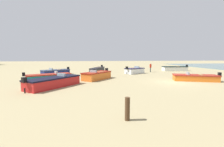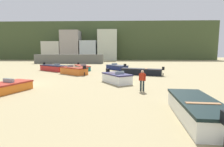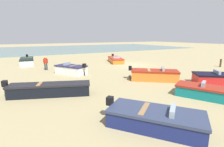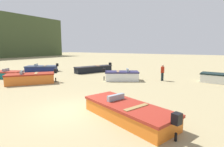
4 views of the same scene
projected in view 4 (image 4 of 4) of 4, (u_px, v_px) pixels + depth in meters
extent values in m
plane|color=#9C8D64|center=(71.00, 111.00, 9.21)|extent=(160.00, 160.00, 0.00)
cube|color=orange|center=(31.00, 79.00, 16.15)|extent=(4.12, 3.73, 0.82)
cube|color=maroon|center=(30.00, 74.00, 16.08)|extent=(4.25, 3.85, 0.12)
cube|color=black|center=(55.00, 71.00, 16.78)|extent=(0.42, 0.42, 0.40)
cylinder|color=black|center=(56.00, 80.00, 16.90)|extent=(0.14, 0.14, 0.41)
cube|color=#8C9EA8|center=(22.00, 72.00, 15.81)|extent=(0.74, 0.86, 0.28)
cube|color=#9B7846|center=(36.00, 73.00, 16.24)|extent=(1.01, 1.19, 0.08)
cube|color=#8C9EA8|center=(6.00, 70.00, 18.90)|extent=(0.88, 0.57, 0.28)
cube|color=navy|center=(42.00, 69.00, 24.21)|extent=(3.74, 4.16, 0.66)
cube|color=#2D3651|center=(41.00, 66.00, 24.16)|extent=(3.86, 4.29, 0.12)
cube|color=black|center=(57.00, 65.00, 24.33)|extent=(0.42, 0.42, 0.40)
cylinder|color=black|center=(58.00, 70.00, 24.44)|extent=(0.14, 0.14, 0.33)
cube|color=#8C9EA8|center=(36.00, 65.00, 24.06)|extent=(0.93, 0.77, 0.28)
cube|color=olive|center=(45.00, 66.00, 24.20)|extent=(1.29, 1.06, 0.08)
cube|color=white|center=(122.00, 76.00, 17.69)|extent=(2.98, 3.53, 0.80)
cube|color=#262449|center=(122.00, 72.00, 17.62)|extent=(3.10, 3.66, 0.12)
cube|color=black|center=(104.00, 70.00, 17.59)|extent=(0.42, 0.41, 0.40)
cylinder|color=black|center=(104.00, 78.00, 17.72)|extent=(0.14, 0.14, 0.40)
cube|color=#8C9EA8|center=(127.00, 70.00, 17.59)|extent=(0.88, 0.65, 0.28)
cube|color=#8A694C|center=(118.00, 71.00, 17.61)|extent=(1.22, 0.88, 0.08)
cube|color=black|center=(94.00, 70.00, 23.50)|extent=(5.25, 2.89, 0.71)
cube|color=black|center=(94.00, 67.00, 23.43)|extent=(5.37, 3.00, 0.12)
cube|color=black|center=(110.00, 64.00, 25.08)|extent=(0.37, 0.40, 0.40)
cylinder|color=black|center=(110.00, 69.00, 25.19)|extent=(0.13, 0.13, 0.35)
cube|color=#9D6A3F|center=(98.00, 66.00, 23.82)|extent=(0.57, 0.99, 0.08)
cube|color=orange|center=(127.00, 113.00, 8.15)|extent=(3.06, 4.92, 0.60)
cube|color=maroon|center=(127.00, 105.00, 8.10)|extent=(3.17, 5.04, 0.12)
cube|color=black|center=(177.00, 119.00, 6.15)|extent=(0.39, 0.37, 0.40)
cylinder|color=black|center=(176.00, 137.00, 6.25)|extent=(0.13, 0.13, 0.30)
cube|color=#8C9EA8|center=(116.00, 97.00, 8.69)|extent=(0.99, 0.51, 0.28)
cube|color=olive|center=(136.00, 108.00, 7.64)|extent=(1.38, 0.68, 0.08)
cylinder|color=#1A272C|center=(162.00, 77.00, 17.46)|extent=(0.18, 0.18, 0.82)
cylinder|color=#1A272C|center=(163.00, 77.00, 17.58)|extent=(0.18, 0.18, 0.82)
cylinder|color=#AC2614|center=(163.00, 70.00, 17.42)|extent=(0.43, 0.43, 0.58)
cylinder|color=#AC2614|center=(161.00, 70.00, 17.29)|extent=(0.11, 0.11, 0.54)
cylinder|color=#AC2614|center=(164.00, 70.00, 17.56)|extent=(0.11, 0.11, 0.54)
sphere|color=tan|center=(163.00, 66.00, 17.36)|extent=(0.28, 0.28, 0.22)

